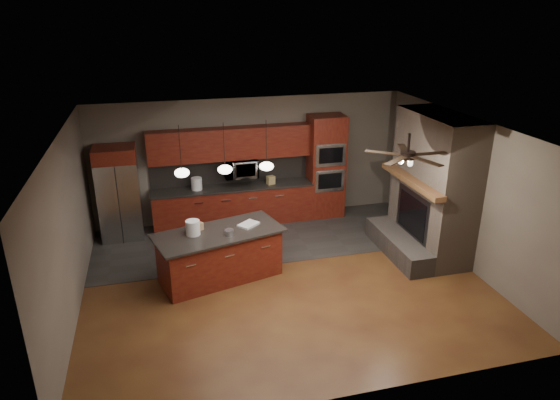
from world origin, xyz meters
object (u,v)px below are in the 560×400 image
object	(u,v)px
microwave	(240,168)
paint_can	(229,232)
counter_bucket	(197,184)
white_bucket	(193,228)
counter_box	(271,180)
kitchen_island	(220,255)
refrigerator	(119,193)
oven_tower	(326,167)
cardboard_box	(196,227)
paint_tray	(248,224)

from	to	relation	value
microwave	paint_can	size ratio (longest dim) A/B	4.67
microwave	counter_bucket	world-z (taller)	microwave
white_bucket	counter_box	distance (m)	2.99
microwave	kitchen_island	size ratio (longest dim) A/B	0.30
kitchen_island	counter_box	xyz separation A→B (m)	(1.49, 2.28, 0.53)
microwave	counter_box	size ratio (longest dim) A/B	3.93
counter_box	counter_bucket	bearing A→B (deg)	161.87
white_bucket	counter_box	xyz separation A→B (m)	(1.94, 2.28, -0.06)
refrigerator	counter_box	xyz separation A→B (m)	(3.27, 0.03, -0.00)
oven_tower	kitchen_island	bearing A→B (deg)	-140.40
kitchen_island	microwave	bearing A→B (deg)	55.85
microwave	counter_bucket	size ratio (longest dim) A/B	2.73
refrigerator	cardboard_box	world-z (taller)	refrigerator
oven_tower	counter_box	size ratio (longest dim) A/B	12.80
kitchen_island	counter_bucket	world-z (taller)	counter_bucket
refrigerator	counter_bucket	xyz separation A→B (m)	(1.62, 0.08, 0.04)
refrigerator	counter_bucket	bearing A→B (deg)	2.87
oven_tower	paint_tray	size ratio (longest dim) A/B	6.63
microwave	counter_bucket	distance (m)	1.02
paint_tray	microwave	bearing A→B (deg)	44.32
white_bucket	microwave	bearing A→B (deg)	61.82
refrigerator	counter_box	world-z (taller)	refrigerator
microwave	paint_can	bearing A→B (deg)	-104.69
cardboard_box	counter_box	xyz separation A→B (m)	(1.87, 2.12, 0.00)
microwave	kitchen_island	distance (m)	2.65
microwave	counter_box	bearing A→B (deg)	-8.59
refrigerator	counter_bucket	distance (m)	1.62
oven_tower	kitchen_island	world-z (taller)	oven_tower
kitchen_island	oven_tower	bearing A→B (deg)	24.69
counter_bucket	kitchen_island	bearing A→B (deg)	-86.20
microwave	refrigerator	distance (m)	2.62
oven_tower	refrigerator	xyz separation A→B (m)	(-4.58, -0.07, -0.20)
oven_tower	counter_box	bearing A→B (deg)	-178.14
paint_tray	cardboard_box	bearing A→B (deg)	140.24
white_bucket	paint_tray	xyz separation A→B (m)	(1.01, 0.15, -0.11)
kitchen_island	counter_box	world-z (taller)	counter_box
kitchen_island	cardboard_box	xyz separation A→B (m)	(-0.38, 0.16, 0.52)
white_bucket	cardboard_box	world-z (taller)	white_bucket
microwave	paint_tray	xyz separation A→B (m)	(-0.26, -2.23, -0.36)
counter_bucket	microwave	bearing A→B (deg)	2.91
refrigerator	cardboard_box	size ratio (longest dim) A/B	9.14
kitchen_island	counter_bucket	size ratio (longest dim) A/B	9.08
white_bucket	oven_tower	bearing A→B (deg)	35.55
refrigerator	cardboard_box	xyz separation A→B (m)	(1.40, -2.09, -0.01)
cardboard_box	counter_bucket	xyz separation A→B (m)	(0.22, 2.17, 0.04)
paint_can	counter_bucket	size ratio (longest dim) A/B	0.59
microwave	refrigerator	world-z (taller)	refrigerator
refrigerator	cardboard_box	bearing A→B (deg)	-56.19
cardboard_box	microwave	bearing A→B (deg)	25.85
microwave	kitchen_island	world-z (taller)	microwave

